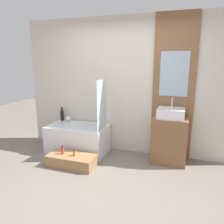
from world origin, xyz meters
TOP-DOWN VIEW (x-y plane):
  - ground_plane at (0.00, 0.00)m, footprint 12.00×12.00m
  - wall_tiled_back at (0.00, 1.58)m, footprint 4.20×0.06m
  - wall_wood_accent at (0.89, 1.53)m, footprint 0.73×0.04m
  - bathtub at (-0.87, 1.19)m, footprint 1.16×0.68m
  - glass_shower_screen at (-0.32, 1.10)m, footprint 0.01×0.45m
  - wooden_step_bench at (-0.69, 0.59)m, footprint 0.84×0.38m
  - vanity_cabinet at (0.89, 1.29)m, footprint 0.60×0.43m
  - sink at (0.89, 1.29)m, footprint 0.46×0.40m
  - vase_tall_dark at (-1.36, 1.44)m, footprint 0.08×0.08m
  - vase_round_light at (-1.20, 1.42)m, footprint 0.11×0.11m
  - bottle_soap_primary at (-0.86, 0.59)m, footprint 0.05×0.05m
  - bottle_soap_secondary at (-0.63, 0.59)m, footprint 0.05×0.05m

SIDE VIEW (x-z plane):
  - ground_plane at x=0.00m, z-range 0.00..0.00m
  - wooden_step_bench at x=-0.69m, z-range 0.00..0.20m
  - bottle_soap_secondary at x=-0.63m, z-range 0.19..0.29m
  - bottle_soap_primary at x=-0.86m, z-range 0.19..0.34m
  - bathtub at x=-0.87m, z-range 0.00..0.54m
  - vanity_cabinet at x=0.89m, z-range 0.00..0.82m
  - vase_round_light at x=-1.20m, z-range 0.54..0.66m
  - vase_tall_dark at x=-1.36m, z-range 0.51..0.80m
  - sink at x=0.89m, z-range 0.73..1.08m
  - glass_shower_screen at x=-0.32m, z-range 0.54..1.47m
  - wall_tiled_back at x=0.00m, z-range 0.00..2.60m
  - wall_wood_accent at x=0.89m, z-range 0.02..2.62m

